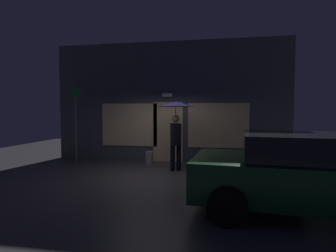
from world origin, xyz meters
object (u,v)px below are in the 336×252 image
at_px(parked_car, 312,173).
at_px(street_sign_post, 75,120).
at_px(sidewalk_bollard, 149,158).
at_px(person_with_umbrella, 176,117).

relative_size(parked_car, street_sign_post, 1.59).
height_order(parked_car, sidewalk_bollard, parked_car).
distance_m(person_with_umbrella, sidewalk_bollard, 1.92).
height_order(parked_car, street_sign_post, street_sign_post).
bearing_deg(person_with_umbrella, parked_car, -158.58).
bearing_deg(street_sign_post, sidewalk_bollard, 4.01).
relative_size(person_with_umbrella, parked_car, 0.49).
height_order(person_with_umbrella, sidewalk_bollard, person_with_umbrella).
xyz_separation_m(person_with_umbrella, street_sign_post, (-3.68, 0.56, -0.12)).
xyz_separation_m(parked_car, sidewalk_bollard, (-3.90, 3.73, -0.52)).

